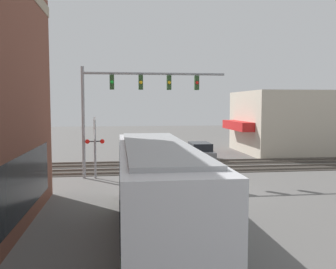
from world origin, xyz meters
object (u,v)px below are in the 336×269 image
(city_bus, at_px, (157,185))
(crossing_signal, at_px, (95,141))
(parked_car_grey, at_px, (200,151))
(pedestrian_near_bus, at_px, (236,226))

(city_bus, height_order, crossing_signal, crossing_signal)
(parked_car_grey, bearing_deg, pedestrian_near_bus, 170.86)
(city_bus, bearing_deg, pedestrian_near_bus, -133.29)
(city_bus, distance_m, crossing_signal, 10.90)
(pedestrian_near_bus, bearing_deg, city_bus, 46.71)
(city_bus, distance_m, parked_car_grey, 18.68)
(crossing_signal, distance_m, parked_car_grey, 11.10)
(city_bus, relative_size, parked_car_grey, 2.49)
(crossing_signal, xyz_separation_m, parked_car_grey, (7.31, -8.19, -1.65))
(pedestrian_near_bus, bearing_deg, crossing_signal, 21.59)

